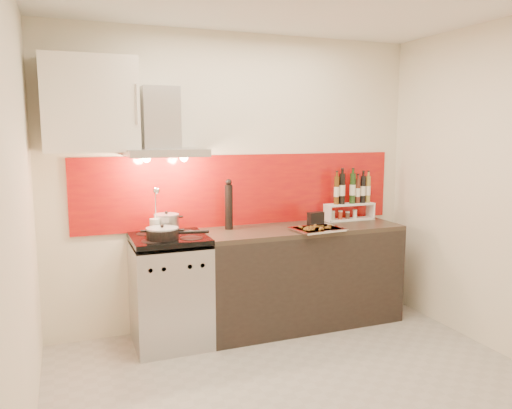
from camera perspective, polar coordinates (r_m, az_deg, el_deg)
name	(u,v)px	position (r m, az deg, el deg)	size (l,w,h in m)	color
floor	(306,390)	(3.64, 5.73, -20.36)	(3.40, 3.40, 0.00)	#9E9991
back_wall	(238,181)	(4.51, -2.06, 2.67)	(3.40, 0.02, 2.60)	silver
left_wall	(18,218)	(2.89, -25.57, -1.41)	(0.02, 2.80, 2.60)	silver
right_wall	(508,190)	(4.27, 26.83, 1.45)	(0.02, 2.80, 2.60)	silver
backsplash	(244,190)	(4.52, -1.40, 1.67)	(3.00, 0.02, 0.64)	#9D0811
range_stove	(170,292)	(4.22, -9.77, -9.80)	(0.60, 0.60, 0.91)	#B7B7BA
counter	(301,276)	(4.59, 5.21, -8.09)	(1.80, 0.60, 0.90)	black
range_hood	(163,132)	(4.15, -10.61, 8.16)	(0.62, 0.50, 0.61)	#B7B7BA
upper_cabinet	(90,105)	(4.08, -18.42, 10.79)	(0.70, 0.35, 0.72)	white
stock_pot	(167,223)	(4.23, -10.18, -2.11)	(0.21, 0.21, 0.18)	#B7B7BA
saute_pan	(163,233)	(3.98, -10.55, -3.24)	(0.49, 0.25, 0.12)	black
utensil_jar	(155,221)	(4.14, -11.44, -1.90)	(0.09, 0.13, 0.41)	silver
pepper_mill	(229,205)	(4.33, -3.13, -0.06)	(0.07, 0.07, 0.44)	black
step_shelf	(351,199)	(4.86, 10.76, 0.63)	(0.50, 0.14, 0.45)	white
caddy_box	(316,219)	(4.54, 6.83, -1.67)	(0.15, 0.06, 0.13)	black
baking_tray	(317,229)	(4.33, 6.99, -2.78)	(0.45, 0.37, 0.03)	silver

